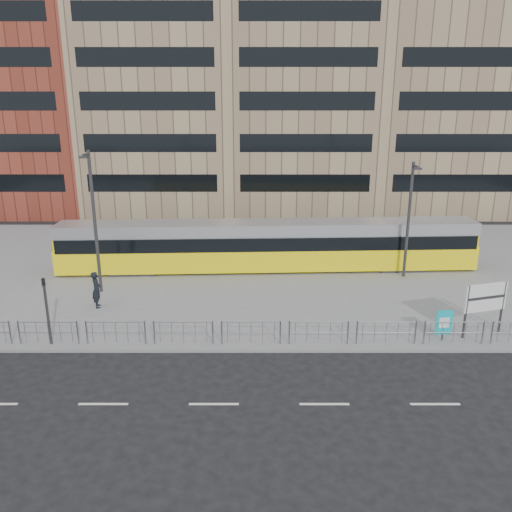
{
  "coord_description": "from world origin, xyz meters",
  "views": [
    {
      "loc": [
        -0.47,
        -19.71,
        10.3
      ],
      "look_at": [
        -0.48,
        6.0,
        2.6
      ],
      "focal_mm": 35.0,
      "sensor_mm": 36.0,
      "label": 1
    }
  ],
  "objects_px": {
    "lamp_post_east": "(409,215)",
    "pedestrian": "(96,290)",
    "traffic_light_west": "(46,303)",
    "ad_panel": "(444,323)",
    "lamp_post_west": "(94,217)",
    "station_sign": "(485,300)",
    "tram": "(268,246)"
  },
  "relations": [
    {
      "from": "lamp_post_east",
      "to": "pedestrian",
      "type": "bearing_deg",
      "value": -164.36
    },
    {
      "from": "pedestrian",
      "to": "traffic_light_west",
      "type": "bearing_deg",
      "value": 154.4
    },
    {
      "from": "ad_panel",
      "to": "pedestrian",
      "type": "relative_size",
      "value": 0.74
    },
    {
      "from": "traffic_light_west",
      "to": "pedestrian",
      "type": "bearing_deg",
      "value": 59.16
    },
    {
      "from": "lamp_post_west",
      "to": "station_sign",
      "type": "bearing_deg",
      "value": -16.39
    },
    {
      "from": "station_sign",
      "to": "ad_panel",
      "type": "distance_m",
      "value": 2.22
    },
    {
      "from": "station_sign",
      "to": "lamp_post_east",
      "type": "xyz_separation_m",
      "value": [
        -1.21,
        8.32,
        2.15
      ]
    },
    {
      "from": "station_sign",
      "to": "traffic_light_west",
      "type": "xyz_separation_m",
      "value": [
        -19.58,
        -0.89,
        0.22
      ]
    },
    {
      "from": "tram",
      "to": "ad_panel",
      "type": "height_order",
      "value": "tram"
    },
    {
      "from": "station_sign",
      "to": "lamp_post_east",
      "type": "bearing_deg",
      "value": 81.73
    },
    {
      "from": "tram",
      "to": "lamp_post_west",
      "type": "bearing_deg",
      "value": -159.03
    },
    {
      "from": "tram",
      "to": "pedestrian",
      "type": "distance_m",
      "value": 11.23
    },
    {
      "from": "traffic_light_west",
      "to": "lamp_post_west",
      "type": "height_order",
      "value": "lamp_post_west"
    },
    {
      "from": "tram",
      "to": "pedestrian",
      "type": "bearing_deg",
      "value": -147.15
    },
    {
      "from": "ad_panel",
      "to": "lamp_post_west",
      "type": "distance_m",
      "value": 18.76
    },
    {
      "from": "station_sign",
      "to": "traffic_light_west",
      "type": "bearing_deg",
      "value": 166.09
    },
    {
      "from": "tram",
      "to": "lamp_post_west",
      "type": "xyz_separation_m",
      "value": [
        -9.67,
        -4.21,
        2.78
      ]
    },
    {
      "from": "pedestrian",
      "to": "lamp_post_east",
      "type": "bearing_deg",
      "value": -89.54
    },
    {
      "from": "pedestrian",
      "to": "lamp_post_west",
      "type": "xyz_separation_m",
      "value": [
        -0.53,
        2.29,
        3.38
      ]
    },
    {
      "from": "tram",
      "to": "lamp_post_west",
      "type": "distance_m",
      "value": 10.91
    },
    {
      "from": "pedestrian",
      "to": "lamp_post_east",
      "type": "distance_m",
      "value": 18.5
    },
    {
      "from": "station_sign",
      "to": "lamp_post_west",
      "type": "xyz_separation_m",
      "value": [
        -19.32,
        5.68,
        2.6
      ]
    },
    {
      "from": "traffic_light_west",
      "to": "ad_panel",
      "type": "bearing_deg",
      "value": -19.17
    },
    {
      "from": "traffic_light_west",
      "to": "lamp_post_east",
      "type": "height_order",
      "value": "lamp_post_east"
    },
    {
      "from": "station_sign",
      "to": "traffic_light_west",
      "type": "relative_size",
      "value": 0.82
    },
    {
      "from": "traffic_light_west",
      "to": "station_sign",
      "type": "bearing_deg",
      "value": -17.82
    },
    {
      "from": "tram",
      "to": "station_sign",
      "type": "height_order",
      "value": "tram"
    },
    {
      "from": "ad_panel",
      "to": "pedestrian",
      "type": "height_order",
      "value": "pedestrian"
    },
    {
      "from": "ad_panel",
      "to": "lamp_post_west",
      "type": "relative_size",
      "value": 0.18
    },
    {
      "from": "pedestrian",
      "to": "lamp_post_west",
      "type": "relative_size",
      "value": 0.24
    },
    {
      "from": "ad_panel",
      "to": "traffic_light_west",
      "type": "xyz_separation_m",
      "value": [
        -17.61,
        -0.39,
        1.13
      ]
    },
    {
      "from": "traffic_light_west",
      "to": "lamp_post_west",
      "type": "xyz_separation_m",
      "value": [
        0.26,
        6.57,
        2.38
      ]
    }
  ]
}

